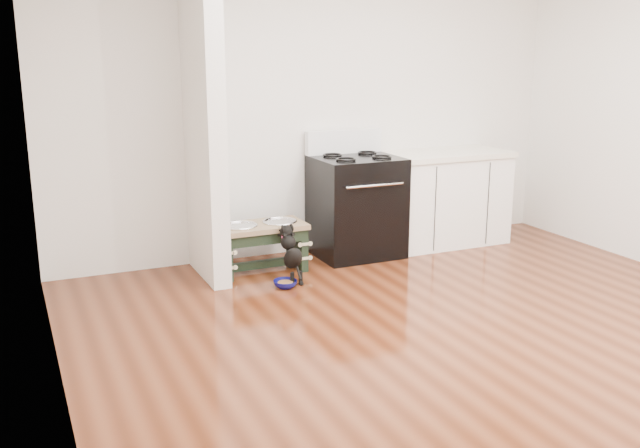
{
  "coord_description": "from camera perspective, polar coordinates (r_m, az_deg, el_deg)",
  "views": [
    {
      "loc": [
        -2.69,
        -3.57,
        1.9
      ],
      "look_at": [
        -0.36,
        1.62,
        0.48
      ],
      "focal_mm": 40.0,
      "sensor_mm": 36.0,
      "label": 1
    }
  ],
  "objects": [
    {
      "name": "floor_bowl",
      "position": [
        5.79,
        -2.8,
        -4.8
      ],
      "size": [
        0.25,
        0.25,
        0.06
      ],
      "rotation": [
        0.0,
        0.0,
        -0.43
      ],
      "color": "#0C0C55",
      "rests_on": "ground"
    },
    {
      "name": "partition_wall",
      "position": [
        5.89,
        -9.3,
        8.5
      ],
      "size": [
        0.15,
        0.8,
        2.7
      ],
      "primitive_type": "cube",
      "color": "silver",
      "rests_on": "ground"
    },
    {
      "name": "room_shell",
      "position": [
        4.47,
        13.0,
        10.09
      ],
      "size": [
        5.0,
        5.0,
        5.0
      ],
      "color": "silver",
      "rests_on": "ground"
    },
    {
      "name": "oven_range",
      "position": [
        6.59,
        2.91,
        1.56
      ],
      "size": [
        0.76,
        0.69,
        1.14
      ],
      "color": "black",
      "rests_on": "ground"
    },
    {
      "name": "dog_feeder",
      "position": [
        6.13,
        -4.76,
        -1.12
      ],
      "size": [
        0.77,
        0.41,
        0.44
      ],
      "color": "black",
      "rests_on": "ground"
    },
    {
      "name": "cabinet_run",
      "position": [
        7.1,
        9.9,
        2.07
      ],
      "size": [
        1.24,
        0.64,
        0.91
      ],
      "color": "white",
      "rests_on": "ground"
    },
    {
      "name": "puppy",
      "position": [
        5.87,
        -2.33,
        -2.22
      ],
      "size": [
        0.14,
        0.4,
        0.47
      ],
      "color": "black",
      "rests_on": "ground"
    },
    {
      "name": "ground",
      "position": [
        4.85,
        11.95,
        -9.34
      ],
      "size": [
        5.0,
        5.0,
        0.0
      ],
      "primitive_type": "plane",
      "color": "#441C0C",
      "rests_on": "ground"
    }
  ]
}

